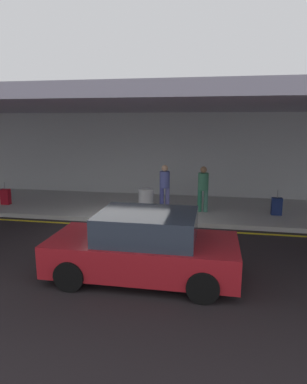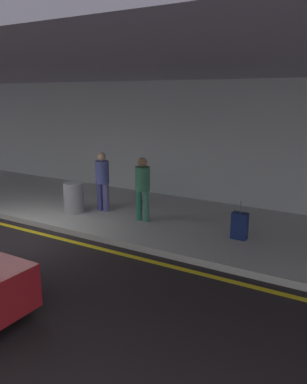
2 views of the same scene
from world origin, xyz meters
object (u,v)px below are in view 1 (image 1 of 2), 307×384
object	(u,v)px
suitcase_upright_primary	(277,206)
suitcase_upright_secondary	(6,197)
car_red	(144,247)
traveler_with_luggage	(203,186)
person_waiting_for_ride	(165,184)
trash_bin_steel	(146,200)

from	to	relation	value
suitcase_upright_primary	suitcase_upright_secondary	size ratio (longest dim) A/B	1.00
car_red	traveler_with_luggage	size ratio (longest dim) A/B	2.44
person_waiting_for_ride	trash_bin_steel	distance (m)	0.97
car_red	suitcase_upright_secondary	xyz separation A→B (m)	(-6.73, 5.06, -0.25)
traveler_with_luggage	trash_bin_steel	world-z (taller)	traveler_with_luggage
suitcase_upright_primary	traveler_with_luggage	bearing A→B (deg)	-171.01
traveler_with_luggage	person_waiting_for_ride	size ratio (longest dim) A/B	1.00
traveler_with_luggage	suitcase_upright_secondary	bearing A→B (deg)	104.59
suitcase_upright_secondary	person_waiting_for_ride	bearing A→B (deg)	-22.27
car_red	suitcase_upright_secondary	size ratio (longest dim) A/B	4.56
person_waiting_for_ride	trash_bin_steel	world-z (taller)	person_waiting_for_ride
suitcase_upright_primary	trash_bin_steel	world-z (taller)	suitcase_upright_primary
suitcase_upright_secondary	traveler_with_luggage	bearing A→B (deg)	-24.25
car_red	suitcase_upright_secondary	distance (m)	8.43
suitcase_upright_secondary	trash_bin_steel	world-z (taller)	suitcase_upright_secondary
person_waiting_for_ride	suitcase_upright_primary	xyz separation A→B (m)	(4.05, -0.15, -0.65)
car_red	traveler_with_luggage	world-z (taller)	traveler_with_luggage
car_red	trash_bin_steel	size ratio (longest dim) A/B	4.82
suitcase_upright_primary	suitcase_upright_secondary	bearing A→B (deg)	-169.91
person_waiting_for_ride	car_red	bearing A→B (deg)	35.34
trash_bin_steel	car_red	bearing A→B (deg)	-79.00
traveler_with_luggage	suitcase_upright_secondary	size ratio (longest dim) A/B	1.87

